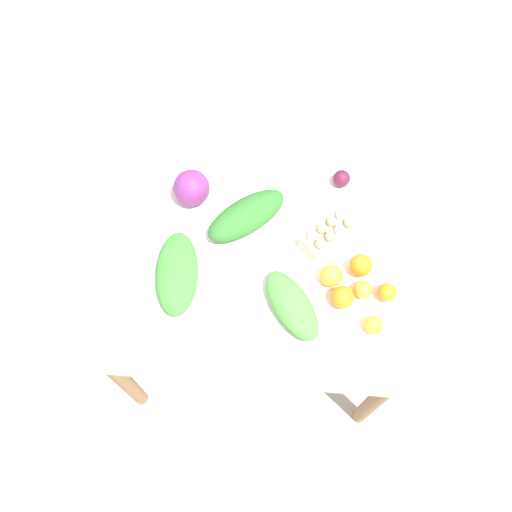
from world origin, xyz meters
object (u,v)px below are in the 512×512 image
cabbage_purple (192,188)px  orange_3 (374,325)px  orange_0 (363,290)px  orange_2 (361,265)px  egg_carton (330,233)px  orange_1 (342,297)px  orange_5 (332,276)px  orange_4 (387,292)px  greens_bunch_beet_tops (292,305)px  greens_bunch_kale (177,273)px  beet_root (342,179)px  greens_bunch_dandelion (247,215)px

cabbage_purple → orange_3: bearing=-35.1°
orange_0 → orange_2: bearing=94.9°
egg_carton → orange_2: size_ratio=2.72×
orange_1 → orange_5: same height
orange_3 → orange_4: bearing=68.6°
orange_3 → egg_carton: bearing=114.4°
greens_bunch_beet_tops → orange_2: orange_2 is taller
greens_bunch_kale → beet_root: greens_bunch_kale is taller
greens_bunch_kale → orange_2: bearing=7.0°
egg_carton → orange_0: size_ratio=3.42×
orange_1 → egg_carton: bearing=100.6°
orange_1 → orange_2: 0.14m
orange_4 → orange_5: (-0.19, 0.05, 0.01)m
greens_bunch_dandelion → orange_4: (0.52, -0.27, -0.02)m
cabbage_purple → greens_bunch_beet_tops: (0.41, -0.44, -0.03)m
orange_0 → egg_carton: bearing=119.4°
beet_root → orange_4: 0.50m
cabbage_purple → greens_bunch_kale: bearing=-91.4°
orange_0 → orange_4: 0.08m
greens_bunch_beet_tops → beet_root: greens_bunch_beet_tops is taller
cabbage_purple → orange_0: bearing=-28.5°
orange_3 → orange_5: 0.22m
egg_carton → greens_bunch_dandelion: 0.32m
orange_3 → orange_4: 0.13m
orange_4 → orange_5: bearing=166.8°
orange_0 → orange_2: size_ratio=0.79×
orange_3 → orange_1: bearing=140.1°
orange_3 → orange_0: bearing=105.0°
beet_root → orange_5: size_ratio=0.84×
cabbage_purple → greens_bunch_beet_tops: 0.60m
egg_carton → beet_root: 0.26m
greens_bunch_beet_tops → greens_bunch_kale: bearing=167.6°
orange_2 → orange_4: size_ratio=1.24×
greens_bunch_dandelion → beet_root: 0.41m
greens_bunch_kale → greens_bunch_beet_tops: bearing=-12.4°
cabbage_purple → egg_carton: bearing=-14.9°
orange_4 → orange_2: bearing=134.1°
egg_carton → orange_0: 0.25m
greens_bunch_dandelion → orange_0: (0.43, -0.26, -0.02)m
greens_bunch_dandelion → beet_root: size_ratio=4.88×
orange_3 → orange_4: (0.05, 0.12, 0.00)m
cabbage_purple → beet_root: (0.58, 0.12, -0.04)m
orange_3 → orange_5: (-0.15, 0.17, 0.01)m
greens_bunch_dandelion → greens_bunch_beet_tops: bearing=-61.5°
greens_bunch_dandelion → orange_2: greens_bunch_dandelion is taller
greens_bunch_beet_tops → beet_root: (0.17, 0.55, -0.01)m
greens_bunch_dandelion → orange_4: greens_bunch_dandelion is taller
orange_1 → beet_root: bearing=90.3°
orange_2 → orange_5: bearing=-155.2°
egg_carton → greens_bunch_beet_tops: (-0.13, -0.29, -0.00)m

